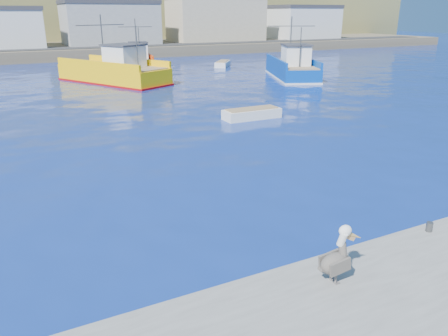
% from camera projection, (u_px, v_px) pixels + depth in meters
% --- Properties ---
extents(ground, '(260.00, 260.00, 0.00)m').
position_uv_depth(ground, '(284.00, 221.00, 15.12)').
color(ground, navy).
rests_on(ground, ground).
extents(dock_bollards, '(36.20, 0.20, 0.30)m').
position_uv_depth(dock_bollards, '(371.00, 245.00, 12.30)').
color(dock_bollards, '#4C4C4C').
rests_on(dock_bollards, dock).
extents(far_shore, '(200.00, 81.00, 24.00)m').
position_uv_depth(far_shore, '(25.00, 3.00, 103.76)').
color(far_shore, brown).
rests_on(far_shore, ground).
extents(trawler_yellow_b, '(9.71, 13.27, 6.69)m').
position_uv_depth(trawler_yellow_b, '(115.00, 72.00, 44.47)').
color(trawler_yellow_b, '#FFBC07').
rests_on(trawler_yellow_b, ground).
extents(trawler_blue, '(7.64, 11.61, 6.47)m').
position_uv_depth(trawler_blue, '(292.00, 68.00, 47.87)').
color(trawler_blue, '#033999').
rests_on(trawler_blue, ground).
extents(boat_orange, '(4.46, 8.53, 6.06)m').
position_uv_depth(boat_orange, '(138.00, 60.00, 56.33)').
color(boat_orange, '#DB3906').
rests_on(boat_orange, ground).
extents(skiff_mid, '(3.97, 1.40, 0.86)m').
position_uv_depth(skiff_mid, '(252.00, 114.00, 29.63)').
color(skiff_mid, silver).
rests_on(skiff_mid, ground).
extents(skiff_far, '(3.63, 4.15, 0.90)m').
position_uv_depth(skiff_far, '(223.00, 64.00, 58.04)').
color(skiff_far, silver).
rests_on(skiff_far, ground).
extents(pelican, '(1.23, 0.53, 1.52)m').
position_uv_depth(pelican, '(337.00, 258.00, 10.68)').
color(pelican, '#595451').
rests_on(pelican, dock).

